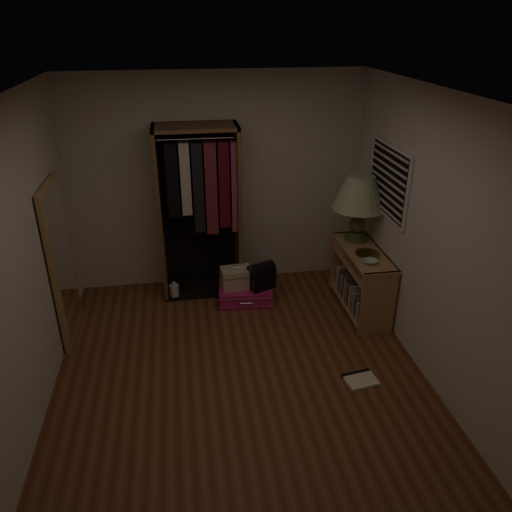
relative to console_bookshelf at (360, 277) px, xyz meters
name	(u,v)px	position (x,y,z in m)	size (l,w,h in m)	color
ground	(241,375)	(-1.54, -1.03, -0.40)	(4.00, 4.00, 0.00)	#5D311A
room_walls	(247,230)	(-1.46, -0.99, 1.10)	(3.52, 4.02, 2.60)	beige
console_bookshelf	(360,277)	(0.00, 0.00, 0.00)	(0.42, 1.12, 0.75)	#A4764F
open_wardrobe	(202,198)	(-1.75, 0.73, 0.80)	(0.96, 0.50, 2.05)	brown
floor_mirror	(62,263)	(-3.24, -0.03, 0.45)	(0.06, 0.80, 1.70)	#AC8353
pink_suitcase	(245,293)	(-1.30, 0.34, -0.30)	(0.68, 0.52, 0.20)	#BC1667
train_case	(236,278)	(-1.40, 0.35, -0.08)	(0.38, 0.28, 0.26)	#BAAF8E
black_bag	(261,275)	(-1.12, 0.28, -0.03)	(0.35, 0.30, 0.33)	black
table_lamp	(360,194)	(0.00, 0.26, 0.92)	(0.70, 0.70, 0.77)	#414F26
brass_tray	(368,254)	(0.00, -0.13, 0.36)	(0.29, 0.29, 0.02)	#A17C3E
ceramic_bowl	(370,262)	(-0.05, -0.35, 0.37)	(0.15, 0.15, 0.04)	#A5C6A9
white_jug	(174,291)	(-2.15, 0.57, -0.31)	(0.15, 0.15, 0.20)	white
floor_book	(360,379)	(-0.42, -1.28, -0.38)	(0.33, 0.28, 0.03)	#F0E4CA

